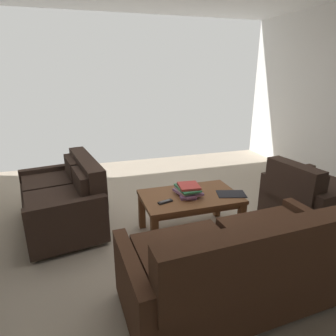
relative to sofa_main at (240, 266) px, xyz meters
name	(u,v)px	position (x,y,z in m)	size (l,w,h in m)	color
ground_plane	(176,235)	(0.12, -1.13, -0.37)	(5.82, 5.94, 0.01)	tan
sofa_main	(240,266)	(0.00, 0.00, 0.00)	(1.77, 0.90, 0.85)	black
loveseat_near	(65,198)	(1.28, -1.72, -0.02)	(1.01, 1.43, 0.81)	black
coffee_table	(190,201)	(-0.04, -1.12, 0.03)	(1.06, 0.66, 0.47)	brown
armchair_side	(309,198)	(-1.45, -0.88, -0.02)	(0.97, 0.97, 0.81)	black
book_stack	(188,190)	(-0.01, -1.12, 0.17)	(0.28, 0.33, 0.12)	#996699
tv_remote	(165,202)	(0.28, -1.02, 0.11)	(0.17, 0.09, 0.02)	black
loose_magazine	(231,194)	(-0.48, -1.00, 0.11)	(0.20, 0.31, 0.01)	black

